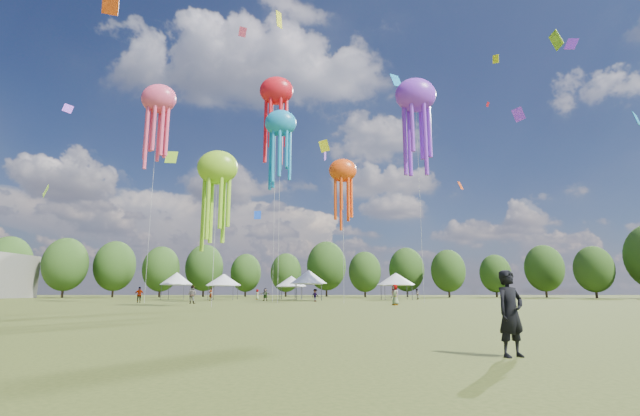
{
  "coord_description": "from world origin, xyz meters",
  "views": [
    {
      "loc": [
        3.05,
        -10.54,
        1.2
      ],
      "look_at": [
        3.11,
        15.0,
        6.0
      ],
      "focal_mm": 25.0,
      "sensor_mm": 36.0,
      "label": 1
    }
  ],
  "objects": [
    {
      "name": "ground",
      "position": [
        0.0,
        0.0,
        0.0
      ],
      "size": [
        300.0,
        300.0,
        0.0
      ],
      "primitive_type": "plane",
      "color": "#384416",
      "rests_on": "ground"
    },
    {
      "name": "observer_main",
      "position": [
        6.67,
        -1.93,
        0.8
      ],
      "size": [
        0.69,
        0.59,
        1.61
      ],
      "primitive_type": "imported",
      "rotation": [
        0.0,
        0.0,
        0.42
      ],
      "color": "black",
      "rests_on": "ground"
    },
    {
      "name": "spectator_near",
      "position": [
        -9.6,
        34.68,
        0.89
      ],
      "size": [
        1.0,
        0.85,
        1.79
      ],
      "primitive_type": "imported",
      "rotation": [
        0.0,
        0.0,
        2.91
      ],
      "color": "gray",
      "rests_on": "ground"
    },
    {
      "name": "spectators_far",
      "position": [
        0.17,
        46.45,
        0.83
      ],
      "size": [
        35.77,
        30.06,
        1.83
      ],
      "color": "gray",
      "rests_on": "ground"
    },
    {
      "name": "festival_tents",
      "position": [
        -2.28,
        55.79,
        3.01
      ],
      "size": [
        38.25,
        12.06,
        4.15
      ],
      "color": "#47474C",
      "rests_on": "ground"
    },
    {
      "name": "show_kites",
      "position": [
        1.3,
        38.14,
        20.03
      ],
      "size": [
        34.95,
        20.15,
        28.44
      ],
      "color": "#178DC8",
      "rests_on": "ground"
    },
    {
      "name": "small_kites",
      "position": [
        -1.54,
        43.03,
        30.24
      ],
      "size": [
        71.33,
        54.8,
        46.67
      ],
      "color": "#178DC8",
      "rests_on": "ground"
    },
    {
      "name": "treeline",
      "position": [
        -3.87,
        62.51,
        6.54
      ],
      "size": [
        201.57,
        95.24,
        13.43
      ],
      "color": "#38281C",
      "rests_on": "ground"
    }
  ]
}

